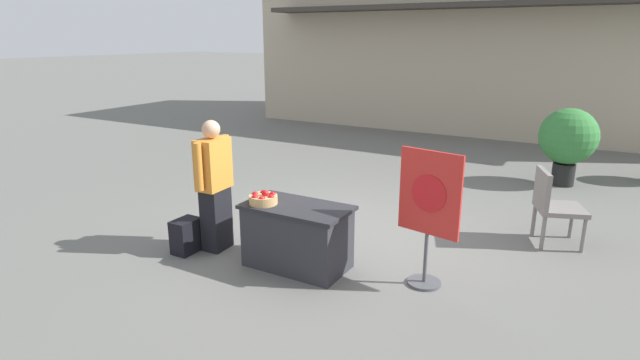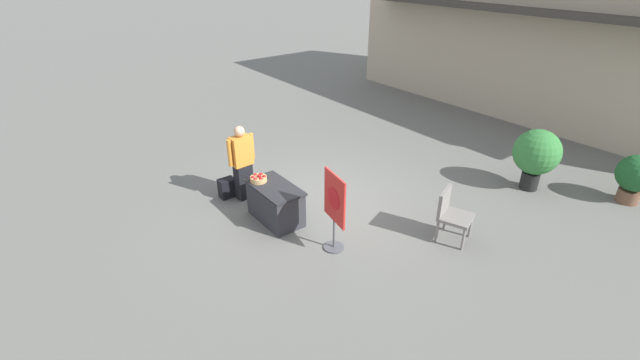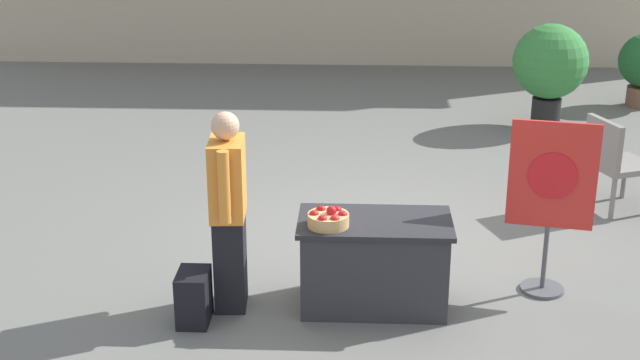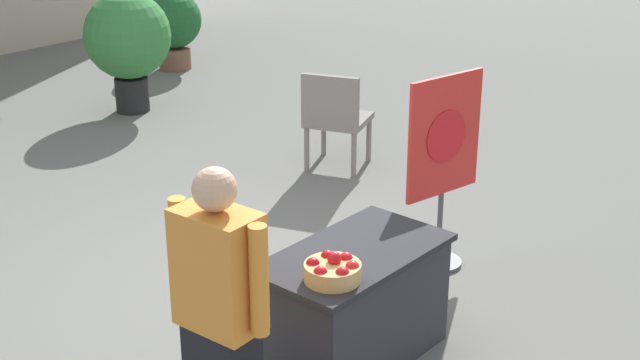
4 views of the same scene
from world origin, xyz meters
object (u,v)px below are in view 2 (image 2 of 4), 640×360
(apple_basket, at_px, (259,178))
(display_table, at_px, (276,203))
(person_visitor, at_px, (242,163))
(potted_plant_far_right, at_px, (636,176))
(patio_chair, at_px, (451,212))
(potted_plant_near_left, at_px, (536,154))
(backpack, at_px, (227,188))
(poster_board, at_px, (334,208))

(apple_basket, bearing_deg, display_table, 20.56)
(person_visitor, bearing_deg, potted_plant_far_right, 47.88)
(patio_chair, relative_size, potted_plant_near_left, 0.70)
(display_table, height_order, potted_plant_far_right, potted_plant_far_right)
(potted_plant_near_left, bearing_deg, patio_chair, -88.34)
(potted_plant_near_left, bearing_deg, person_visitor, -123.85)
(person_visitor, bearing_deg, display_table, -0.00)
(display_table, xyz_separation_m, backpack, (-1.39, -0.35, -0.16))
(apple_basket, xyz_separation_m, backpack, (-1.03, -0.21, -0.59))
(display_table, relative_size, potted_plant_far_right, 1.15)
(person_visitor, relative_size, backpack, 3.85)
(person_visitor, bearing_deg, potted_plant_near_left, 52.87)
(apple_basket, xyz_separation_m, potted_plant_far_right, (4.28, 6.36, -0.18))
(apple_basket, relative_size, poster_board, 0.22)
(display_table, relative_size, potted_plant_near_left, 0.88)
(poster_board, bearing_deg, patio_chair, 162.31)
(apple_basket, relative_size, potted_plant_near_left, 0.23)
(patio_chair, bearing_deg, backpack, -167.15)
(display_table, height_order, person_visitor, person_visitor)
(apple_basket, height_order, patio_chair, patio_chair)
(apple_basket, xyz_separation_m, person_visitor, (-0.78, 0.07, 0.02))
(display_table, relative_size, poster_board, 0.83)
(potted_plant_near_left, bearing_deg, apple_basket, -117.18)
(person_visitor, distance_m, backpack, 0.72)
(potted_plant_far_right, bearing_deg, display_table, -122.23)
(person_visitor, bearing_deg, poster_board, 5.05)
(apple_basket, bearing_deg, person_visitor, 174.91)
(person_visitor, bearing_deg, apple_basket, -8.37)
(backpack, distance_m, potted_plant_far_right, 8.46)
(person_visitor, height_order, poster_board, person_visitor)
(display_table, distance_m, poster_board, 1.51)
(person_visitor, distance_m, potted_plant_near_left, 6.26)
(display_table, height_order, patio_chair, patio_chair)
(patio_chair, distance_m, potted_plant_near_left, 2.98)
(display_table, distance_m, patio_chair, 3.26)
(apple_basket, relative_size, backpack, 0.76)
(apple_basket, xyz_separation_m, poster_board, (1.77, 0.44, 0.03))
(poster_board, height_order, potted_plant_near_left, poster_board)
(poster_board, xyz_separation_m, patio_chair, (1.02, 1.86, -0.29))
(display_table, xyz_separation_m, potted_plant_far_right, (3.92, 6.22, 0.24))
(backpack, bearing_deg, patio_chair, 33.35)
(person_visitor, distance_m, patio_chair, 4.22)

